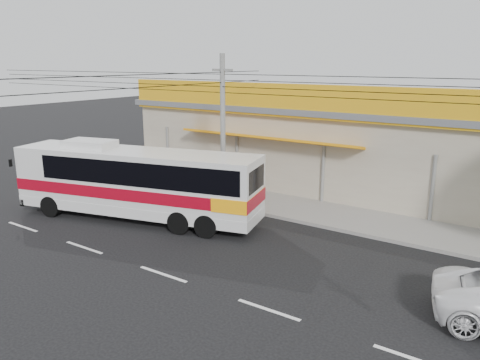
# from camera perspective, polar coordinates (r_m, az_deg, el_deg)

# --- Properties ---
(ground) EXTENTS (120.00, 120.00, 0.00)m
(ground) POSITION_cam_1_polar(r_m,az_deg,el_deg) (17.48, -3.66, -8.46)
(ground) COLOR black
(ground) RESTS_ON ground
(sidewalk) EXTENTS (30.00, 3.20, 0.15)m
(sidewalk) POSITION_cam_1_polar(r_m,az_deg,el_deg) (22.19, 5.88, -3.28)
(sidewalk) COLOR gray
(sidewalk) RESTS_ON ground
(lane_markings) EXTENTS (50.00, 0.12, 0.01)m
(lane_markings) POSITION_cam_1_polar(r_m,az_deg,el_deg) (15.76, -9.35, -11.28)
(lane_markings) COLOR silver
(lane_markings) RESTS_ON ground
(storefront_building) EXTENTS (22.60, 9.20, 5.70)m
(storefront_building) POSITION_cam_1_polar(r_m,az_deg,el_deg) (26.56, 11.73, 4.36)
(storefront_building) COLOR #A89B87
(storefront_building) RESTS_ON ground
(coach_bus) EXTENTS (11.21, 4.95, 3.38)m
(coach_bus) POSITION_cam_1_polar(r_m,az_deg,el_deg) (20.56, -12.14, 0.06)
(coach_bus) COLOR silver
(coach_bus) RESTS_ON ground
(motorbike_red) EXTENTS (1.80, 1.06, 0.89)m
(motorbike_red) POSITION_cam_1_polar(r_m,az_deg,el_deg) (22.72, -3.06, -1.43)
(motorbike_red) COLOR #940E0A
(motorbike_red) RESTS_ON sidewalk
(motorbike_dark) EXTENTS (1.71, 0.83, 0.99)m
(motorbike_dark) POSITION_cam_1_polar(r_m,az_deg,el_deg) (25.54, -10.63, 0.22)
(motorbike_dark) COLOR black
(motorbike_dark) RESTS_ON sidewalk
(utility_pole) EXTENTS (34.00, 14.00, 7.08)m
(utility_pole) POSITION_cam_1_polar(r_m,az_deg,el_deg) (20.97, -2.15, 11.80)
(utility_pole) COLOR slate
(utility_pole) RESTS_ON ground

